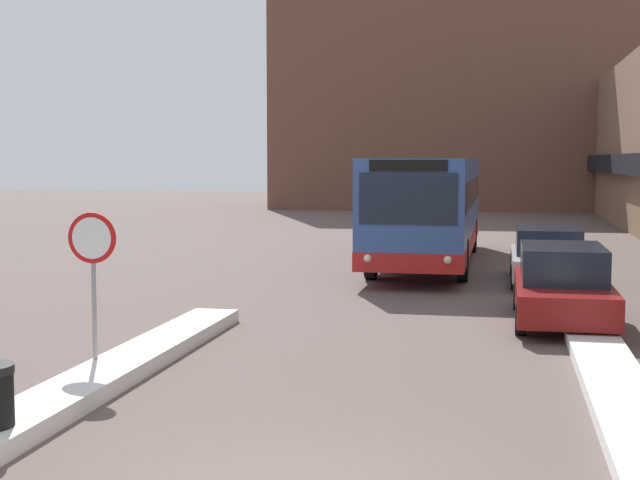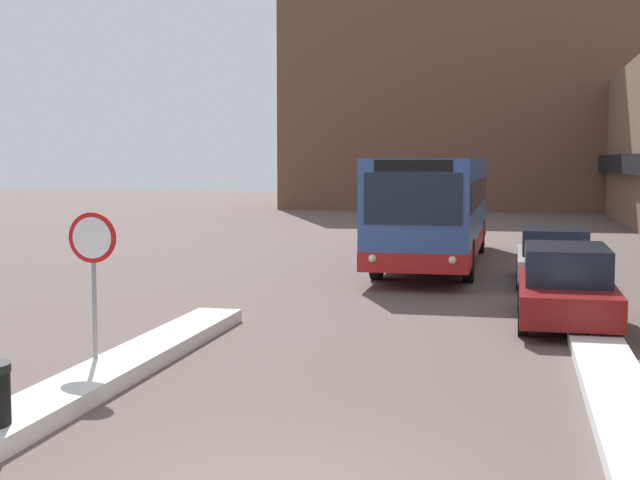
% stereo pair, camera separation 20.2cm
% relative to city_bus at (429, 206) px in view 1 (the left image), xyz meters
% --- Properties ---
extents(building_backdrop_far, '(26.00, 8.00, 16.63)m').
position_rel_city_bus_xyz_m(building_backdrop_far, '(0.23, 32.40, 6.52)').
color(building_backdrop_far, brown).
rests_on(building_backdrop_far, ground_plane).
extents(snow_bank_left, '(0.90, 10.90, 0.24)m').
position_rel_city_bus_xyz_m(snow_bank_left, '(-3.37, -16.14, -1.68)').
color(snow_bank_left, silver).
rests_on(snow_bank_left, ground_plane).
extents(snow_bank_right, '(0.90, 11.07, 0.20)m').
position_rel_city_bus_xyz_m(snow_bank_right, '(3.83, -16.80, -1.70)').
color(snow_bank_right, silver).
rests_on(snow_bank_right, ground_plane).
extents(city_bus, '(2.74, 12.62, 3.28)m').
position_rel_city_bus_xyz_m(city_bus, '(0.00, 0.00, 0.00)').
color(city_bus, '#335193').
rests_on(city_bus, ground_plane).
extents(parked_car_front, '(1.85, 4.63, 1.54)m').
position_rel_city_bus_xyz_m(parked_car_front, '(3.43, -9.50, -1.04)').
color(parked_car_front, maroon).
rests_on(parked_car_front, ground_plane).
extents(parked_car_middle, '(1.90, 4.54, 1.46)m').
position_rel_city_bus_xyz_m(parked_car_middle, '(3.43, -3.65, -1.07)').
color(parked_car_middle, '#B7B7BC').
rests_on(parked_car_middle, ground_plane).
extents(stop_sign, '(0.76, 0.08, 2.46)m').
position_rel_city_bus_xyz_m(stop_sign, '(-3.75, -15.43, -0.01)').
color(stop_sign, gray).
rests_on(stop_sign, ground_plane).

